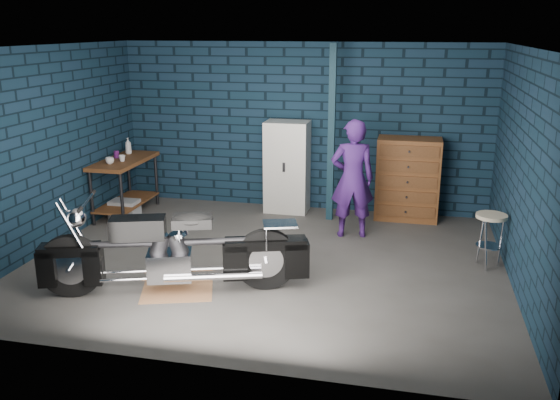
{
  "coord_description": "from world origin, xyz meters",
  "views": [
    {
      "loc": [
        1.75,
        -6.91,
        2.93
      ],
      "look_at": [
        0.12,
        0.3,
        0.75
      ],
      "focal_mm": 38.0,
      "sensor_mm": 36.0,
      "label": 1
    }
  ],
  "objects_px": {
    "workbench": "(126,187)",
    "tool_chest": "(408,179)",
    "motorcycle": "(175,245)",
    "locker": "(287,167)",
    "person": "(352,179)",
    "shop_stool": "(489,241)",
    "storage_bin": "(125,208)"
  },
  "relations": [
    {
      "from": "locker",
      "to": "shop_stool",
      "type": "height_order",
      "value": "locker"
    },
    {
      "from": "workbench",
      "to": "person",
      "type": "relative_size",
      "value": 0.82
    },
    {
      "from": "storage_bin",
      "to": "locker",
      "type": "height_order",
      "value": "locker"
    },
    {
      "from": "workbench",
      "to": "locker",
      "type": "xyz_separation_m",
      "value": [
        2.48,
        0.76,
        0.28
      ]
    },
    {
      "from": "tool_chest",
      "to": "shop_stool",
      "type": "distance_m",
      "value": 2.07
    },
    {
      "from": "locker",
      "to": "motorcycle",
      "type": "bearing_deg",
      "value": -99.86
    },
    {
      "from": "workbench",
      "to": "locker",
      "type": "bearing_deg",
      "value": 17.03
    },
    {
      "from": "locker",
      "to": "tool_chest",
      "type": "height_order",
      "value": "locker"
    },
    {
      "from": "tool_chest",
      "to": "person",
      "type": "bearing_deg",
      "value": -127.76
    },
    {
      "from": "motorcycle",
      "to": "workbench",
      "type": "bearing_deg",
      "value": 108.65
    },
    {
      "from": "workbench",
      "to": "shop_stool",
      "type": "distance_m",
      "value": 5.55
    },
    {
      "from": "tool_chest",
      "to": "motorcycle",
      "type": "bearing_deg",
      "value": -126.91
    },
    {
      "from": "motorcycle",
      "to": "tool_chest",
      "type": "distance_m",
      "value": 4.16
    },
    {
      "from": "workbench",
      "to": "storage_bin",
      "type": "distance_m",
      "value": 0.34
    },
    {
      "from": "motorcycle",
      "to": "storage_bin",
      "type": "xyz_separation_m",
      "value": [
        -1.88,
        2.44,
        -0.43
      ]
    },
    {
      "from": "locker",
      "to": "storage_bin",
      "type": "bearing_deg",
      "value": -160.19
    },
    {
      "from": "locker",
      "to": "person",
      "type": "bearing_deg",
      "value": -40.32
    },
    {
      "from": "workbench",
      "to": "tool_chest",
      "type": "xyz_separation_m",
      "value": [
        4.4,
        0.76,
        0.19
      ]
    },
    {
      "from": "shop_stool",
      "to": "workbench",
      "type": "bearing_deg",
      "value": 169.57
    },
    {
      "from": "person",
      "to": "shop_stool",
      "type": "height_order",
      "value": "person"
    },
    {
      "from": "person",
      "to": "workbench",
      "type": "bearing_deg",
      "value": -16.29
    },
    {
      "from": "shop_stool",
      "to": "motorcycle",
      "type": "bearing_deg",
      "value": -156.22
    },
    {
      "from": "motorcycle",
      "to": "locker",
      "type": "bearing_deg",
      "value": 62.23
    },
    {
      "from": "motorcycle",
      "to": "tool_chest",
      "type": "xyz_separation_m",
      "value": [
        2.5,
        3.33,
        0.08
      ]
    },
    {
      "from": "locker",
      "to": "tool_chest",
      "type": "distance_m",
      "value": 1.92
    },
    {
      "from": "motorcycle",
      "to": "tool_chest",
      "type": "bearing_deg",
      "value": 35.19
    },
    {
      "from": "person",
      "to": "locker",
      "type": "distance_m",
      "value": 1.52
    },
    {
      "from": "storage_bin",
      "to": "tool_chest",
      "type": "relative_size",
      "value": 0.34
    },
    {
      "from": "motorcycle",
      "to": "shop_stool",
      "type": "distance_m",
      "value": 3.88
    },
    {
      "from": "person",
      "to": "shop_stool",
      "type": "distance_m",
      "value": 2.04
    },
    {
      "from": "person",
      "to": "storage_bin",
      "type": "relative_size",
      "value": 3.93
    },
    {
      "from": "storage_bin",
      "to": "locker",
      "type": "distance_m",
      "value": 2.69
    }
  ]
}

